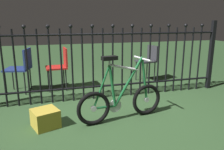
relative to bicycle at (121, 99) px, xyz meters
The scene contains 7 objects.
ground_plane 0.32m from the bicycle, 127.36° to the left, with size 20.00×20.00×0.00m, color #2C4827.
iron_fence 1.01m from the bicycle, 98.95° to the left, with size 4.47×0.07×1.32m.
bicycle is the anchor object (origin of this frame).
chair_red 1.81m from the bicycle, 113.32° to the left, with size 0.42×0.41×0.81m.
chair_navy 2.18m from the bicycle, 130.46° to the left, with size 0.51×0.51×0.82m.
chair_charcoal 2.14m from the bicycle, 55.78° to the left, with size 0.43×0.43×0.79m.
display_crate 1.02m from the bicycle, behind, with size 0.30×0.30×0.23m, color #B29933.
Camera 1 is at (-0.82, -2.79, 1.33)m, focal length 35.76 mm.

